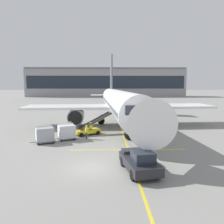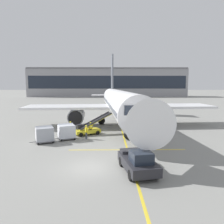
{
  "view_description": "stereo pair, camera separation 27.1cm",
  "coord_description": "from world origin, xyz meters",
  "px_view_note": "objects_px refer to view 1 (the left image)",
  "views": [
    {
      "loc": [
        1.2,
        -16.53,
        6.58
      ],
      "look_at": [
        1.93,
        12.93,
        2.9
      ],
      "focal_mm": 34.38,
      "sensor_mm": 36.0,
      "label": 1
    },
    {
      "loc": [
        1.47,
        -16.54,
        6.58
      ],
      "look_at": [
        1.93,
        12.93,
        2.9
      ],
      "focal_mm": 34.38,
      "sensor_mm": 36.0,
      "label": 2
    }
  ],
  "objects_px": {
    "pushback_tug": "(140,162)",
    "ground_crew_by_carts": "(86,131)",
    "baggage_cart_second": "(45,134)",
    "ground_crew_wingwalker": "(91,128)",
    "safety_cone_engine_keepout": "(81,125)",
    "safety_cone_wingtip": "(87,124)",
    "ground_crew_marshaller": "(62,132)",
    "parked_airplane": "(120,103)",
    "ground_crew_by_loader": "(70,127)",
    "belt_loader": "(89,128)",
    "baggage_cart_lead": "(67,131)"
  },
  "relations": [
    {
      "from": "ground_crew_by_loader",
      "to": "ground_crew_marshaller",
      "type": "xyz_separation_m",
      "value": [
        -0.51,
        -3.1,
        0.0
      ]
    },
    {
      "from": "ground_crew_wingwalker",
      "to": "baggage_cart_lead",
      "type": "bearing_deg",
      "value": -139.84
    },
    {
      "from": "baggage_cart_lead",
      "to": "baggage_cart_second",
      "type": "xyz_separation_m",
      "value": [
        -2.23,
        -1.46,
        0.0
      ]
    },
    {
      "from": "ground_crew_by_loader",
      "to": "ground_crew_by_carts",
      "type": "relative_size",
      "value": 1.0
    },
    {
      "from": "baggage_cart_lead",
      "to": "safety_cone_wingtip",
      "type": "bearing_deg",
      "value": 79.33
    },
    {
      "from": "ground_crew_by_carts",
      "to": "ground_crew_wingwalker",
      "type": "bearing_deg",
      "value": 80.46
    },
    {
      "from": "ground_crew_wingwalker",
      "to": "parked_airplane",
      "type": "bearing_deg",
      "value": 59.34
    },
    {
      "from": "baggage_cart_second",
      "to": "baggage_cart_lead",
      "type": "bearing_deg",
      "value": 33.16
    },
    {
      "from": "ground_crew_by_carts",
      "to": "safety_cone_wingtip",
      "type": "height_order",
      "value": "ground_crew_by_carts"
    },
    {
      "from": "belt_loader",
      "to": "safety_cone_wingtip",
      "type": "xyz_separation_m",
      "value": [
        -0.78,
        6.5,
        -0.55
      ]
    },
    {
      "from": "baggage_cart_second",
      "to": "safety_cone_engine_keepout",
      "type": "height_order",
      "value": "baggage_cart_second"
    },
    {
      "from": "parked_airplane",
      "to": "safety_cone_wingtip",
      "type": "xyz_separation_m",
      "value": [
        -5.3,
        -0.4,
        -3.31
      ]
    },
    {
      "from": "baggage_cart_second",
      "to": "safety_cone_wingtip",
      "type": "height_order",
      "value": "baggage_cart_second"
    },
    {
      "from": "parked_airplane",
      "to": "safety_cone_engine_keepout",
      "type": "distance_m",
      "value": 7.26
    },
    {
      "from": "baggage_cart_lead",
      "to": "baggage_cart_second",
      "type": "distance_m",
      "value": 2.66
    },
    {
      "from": "parked_airplane",
      "to": "pushback_tug",
      "type": "bearing_deg",
      "value": -88.92
    },
    {
      "from": "baggage_cart_lead",
      "to": "pushback_tug",
      "type": "bearing_deg",
      "value": -53.84
    },
    {
      "from": "baggage_cart_lead",
      "to": "ground_crew_by_carts",
      "type": "height_order",
      "value": "baggage_cart_lead"
    },
    {
      "from": "ground_crew_by_carts",
      "to": "safety_cone_engine_keepout",
      "type": "xyz_separation_m",
      "value": [
        -1.68,
        7.81,
        -0.66
      ]
    },
    {
      "from": "pushback_tug",
      "to": "ground_crew_marshaller",
      "type": "distance_m",
      "value": 12.66
    },
    {
      "from": "ground_crew_marshaller",
      "to": "safety_cone_wingtip",
      "type": "bearing_deg",
      "value": 76.49
    },
    {
      "from": "pushback_tug",
      "to": "ground_crew_by_carts",
      "type": "bearing_deg",
      "value": 115.9
    },
    {
      "from": "parked_airplane",
      "to": "ground_crew_by_carts",
      "type": "relative_size",
      "value": 23.56
    },
    {
      "from": "ground_crew_marshaller",
      "to": "ground_crew_by_loader",
      "type": "bearing_deg",
      "value": 80.68
    },
    {
      "from": "baggage_cart_lead",
      "to": "pushback_tug",
      "type": "height_order",
      "value": "baggage_cart_lead"
    },
    {
      "from": "parked_airplane",
      "to": "pushback_tug",
      "type": "relative_size",
      "value": 8.72
    },
    {
      "from": "ground_crew_wingwalker",
      "to": "belt_loader",
      "type": "bearing_deg",
      "value": 134.84
    },
    {
      "from": "baggage_cart_second",
      "to": "parked_airplane",
      "type": "bearing_deg",
      "value": 49.85
    },
    {
      "from": "parked_airplane",
      "to": "belt_loader",
      "type": "height_order",
      "value": "parked_airplane"
    },
    {
      "from": "belt_loader",
      "to": "pushback_tug",
      "type": "relative_size",
      "value": 1.12
    },
    {
      "from": "ground_crew_by_carts",
      "to": "safety_cone_wingtip",
      "type": "xyz_separation_m",
      "value": [
        -0.69,
        8.94,
        -0.69
      ]
    },
    {
      "from": "parked_airplane",
      "to": "ground_crew_wingwalker",
      "type": "bearing_deg",
      "value": -120.66
    },
    {
      "from": "parked_airplane",
      "to": "ground_crew_by_loader",
      "type": "height_order",
      "value": "parked_airplane"
    },
    {
      "from": "ground_crew_by_carts",
      "to": "ground_crew_wingwalker",
      "type": "distance_m",
      "value": 2.2
    },
    {
      "from": "ground_crew_by_loader",
      "to": "ground_crew_wingwalker",
      "type": "height_order",
      "value": "same"
    },
    {
      "from": "safety_cone_wingtip",
      "to": "parked_airplane",
      "type": "bearing_deg",
      "value": 4.35
    },
    {
      "from": "parked_airplane",
      "to": "ground_crew_wingwalker",
      "type": "xyz_separation_m",
      "value": [
        -4.25,
        -7.17,
        -2.62
      ]
    },
    {
      "from": "parked_airplane",
      "to": "safety_cone_wingtip",
      "type": "bearing_deg",
      "value": -175.65
    },
    {
      "from": "belt_loader",
      "to": "pushback_tug",
      "type": "distance_m",
      "value": 13.62
    },
    {
      "from": "baggage_cart_second",
      "to": "pushback_tug",
      "type": "distance_m",
      "value": 12.93
    },
    {
      "from": "safety_cone_wingtip",
      "to": "ground_crew_by_carts",
      "type": "bearing_deg",
      "value": -85.62
    },
    {
      "from": "baggage_cart_lead",
      "to": "baggage_cart_second",
      "type": "height_order",
      "value": "same"
    },
    {
      "from": "baggage_cart_second",
      "to": "ground_crew_wingwalker",
      "type": "relative_size",
      "value": 1.61
    },
    {
      "from": "pushback_tug",
      "to": "ground_crew_marshaller",
      "type": "height_order",
      "value": "pushback_tug"
    },
    {
      "from": "ground_crew_by_carts",
      "to": "ground_crew_marshaller",
      "type": "height_order",
      "value": "same"
    },
    {
      "from": "belt_loader",
      "to": "ground_crew_wingwalker",
      "type": "bearing_deg",
      "value": -45.16
    },
    {
      "from": "baggage_cart_second",
      "to": "ground_crew_wingwalker",
      "type": "bearing_deg",
      "value": 37.19
    },
    {
      "from": "safety_cone_engine_keepout",
      "to": "safety_cone_wingtip",
      "type": "xyz_separation_m",
      "value": [
        0.99,
        1.13,
        -0.03
      ]
    },
    {
      "from": "ground_crew_marshaller",
      "to": "ground_crew_wingwalker",
      "type": "relative_size",
      "value": 1.0
    },
    {
      "from": "belt_loader",
      "to": "ground_crew_by_loader",
      "type": "relative_size",
      "value": 3.03
    }
  ]
}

